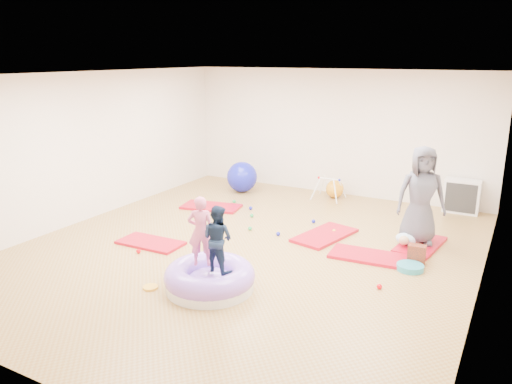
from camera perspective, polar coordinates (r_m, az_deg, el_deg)
The scene contains 19 objects.
room at distance 7.86m, azimuth -1.05°, elevation 3.00°, with size 7.01×8.01×2.81m.
gym_mat_front_left at distance 8.65m, azimuth -11.96°, elevation -5.70°, with size 1.11×0.56×0.05m, color #9D0024.
gym_mat_mid_left at distance 10.47m, azimuth -5.16°, elevation -1.68°, with size 1.20×0.60×0.05m, color #9D0024.
gym_mat_center_back at distance 8.88m, azimuth 7.85°, elevation -4.92°, with size 1.25×0.63×0.05m, color #9D0024.
gym_mat_right at distance 8.12m, azimuth 12.66°, elevation -7.16°, with size 1.17×0.59×0.05m, color #9D0024.
gym_mat_rear_right at distance 8.82m, azimuth 18.24°, elevation -5.74°, with size 1.15×0.58×0.05m, color #9D0024.
inflatable_cushion at distance 6.91m, azimuth -5.31°, elevation -9.81°, with size 1.24×1.24×0.39m.
child_pink at distance 6.76m, azimuth -6.34°, elevation -4.05°, with size 0.36×0.23×0.98m, color #DA5F86.
child_navy at distance 6.57m, azimuth -4.42°, elevation -4.92°, with size 0.44×0.34×0.91m, color #111E37.
adult_caregiver at distance 8.61m, azimuth 18.34°, elevation -0.36°, with size 0.80×0.52×1.63m, color #484954.
infant at distance 8.63m, azimuth 16.72°, elevation -5.18°, with size 0.34×0.34×0.20m.
ball_pit_balls at distance 9.00m, azimuth 2.81°, elevation -4.43°, with size 4.19×3.23×0.07m.
exercise_ball_blue at distance 11.58m, azimuth -1.61°, elevation 1.74°, with size 0.71×0.71×0.71m, color #151AB0.
exercise_ball_orange at distance 11.26m, azimuth 9.00°, elevation 0.34°, with size 0.40×0.40×0.40m, color orange.
infant_play_gym at distance 11.04m, azimuth 8.32°, elevation 0.75°, with size 0.64×0.61×0.49m.
cube_shelf at distance 10.86m, azimuth 22.45°, elevation -0.45°, with size 0.68×0.34×0.68m.
balance_disc at distance 7.83m, azimuth 17.20°, elevation -8.22°, with size 0.39×0.39×0.09m, color teal.
backpack at distance 8.05m, azimuth 17.88°, elevation -6.80°, with size 0.26×0.16×0.30m, color #A63414.
yellow_toy at distance 7.10m, azimuth -11.98°, elevation -10.61°, with size 0.21×0.21×0.03m, color gold.
Camera 1 is at (3.82, -6.67, 3.09)m, focal length 35.00 mm.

